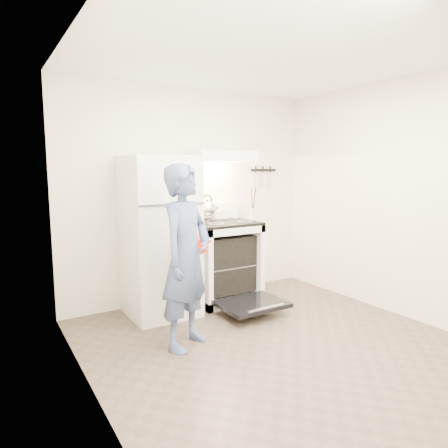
% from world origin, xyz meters
% --- Properties ---
extents(floor, '(3.60, 3.60, 0.00)m').
position_xyz_m(floor, '(0.00, 0.00, 0.00)').
color(floor, '#504038').
rests_on(floor, ground).
extents(back_wall, '(3.20, 0.02, 2.50)m').
position_xyz_m(back_wall, '(0.00, 1.80, 1.25)').
color(back_wall, '#EFE4C8').
rests_on(back_wall, ground).
extents(refrigerator, '(0.70, 0.70, 1.70)m').
position_xyz_m(refrigerator, '(-0.58, 1.45, 0.85)').
color(refrigerator, white).
rests_on(refrigerator, floor).
extents(stove_body, '(0.76, 0.65, 0.92)m').
position_xyz_m(stove_body, '(0.23, 1.48, 0.46)').
color(stove_body, white).
rests_on(stove_body, floor).
extents(cooktop, '(0.76, 0.65, 0.03)m').
position_xyz_m(cooktop, '(0.23, 1.48, 0.94)').
color(cooktop, black).
rests_on(cooktop, stove_body).
extents(backsplash, '(0.76, 0.07, 0.20)m').
position_xyz_m(backsplash, '(0.23, 1.76, 1.05)').
color(backsplash, white).
rests_on(backsplash, cooktop).
extents(oven_door, '(0.70, 0.54, 0.04)m').
position_xyz_m(oven_door, '(0.23, 0.88, 0.12)').
color(oven_door, black).
rests_on(oven_door, floor).
extents(oven_rack, '(0.60, 0.52, 0.01)m').
position_xyz_m(oven_rack, '(0.23, 1.48, 0.44)').
color(oven_rack, slate).
rests_on(oven_rack, stove_body).
extents(range_hood, '(0.76, 0.50, 0.12)m').
position_xyz_m(range_hood, '(0.23, 1.55, 1.71)').
color(range_hood, white).
rests_on(range_hood, back_wall).
extents(knife_strip, '(0.40, 0.02, 0.03)m').
position_xyz_m(knife_strip, '(1.05, 1.79, 1.55)').
color(knife_strip, black).
rests_on(knife_strip, back_wall).
extents(pizza_stone, '(0.36, 0.36, 0.02)m').
position_xyz_m(pizza_stone, '(0.29, 1.48, 0.45)').
color(pizza_stone, '#856144').
rests_on(pizza_stone, oven_rack).
extents(tea_kettle, '(0.25, 0.21, 0.31)m').
position_xyz_m(tea_kettle, '(0.14, 1.69, 1.10)').
color(tea_kettle, silver).
rests_on(tea_kettle, cooktop).
extents(utensil_jar, '(0.10, 0.10, 0.13)m').
position_xyz_m(utensil_jar, '(0.55, 1.32, 1.05)').
color(utensil_jar, silver).
rests_on(utensil_jar, cooktop).
extents(person, '(0.70, 0.64, 1.61)m').
position_xyz_m(person, '(-0.70, 0.58, 0.81)').
color(person, navy).
rests_on(person, floor).
extents(dutch_oven, '(0.36, 0.29, 0.23)m').
position_xyz_m(dutch_oven, '(-0.42, 0.96, 0.82)').
color(dutch_oven, red).
rests_on(dutch_oven, person).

